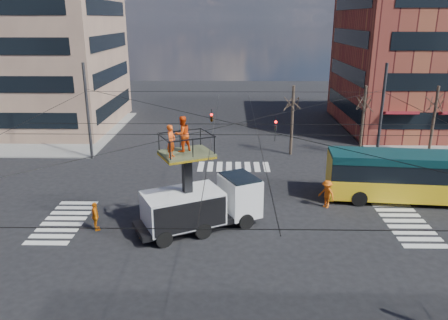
% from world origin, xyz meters
% --- Properties ---
extents(ground, '(120.00, 120.00, 0.00)m').
position_xyz_m(ground, '(0.00, 0.00, 0.00)').
color(ground, black).
rests_on(ground, ground).
extents(sidewalk_ne, '(18.00, 18.00, 0.12)m').
position_xyz_m(sidewalk_ne, '(21.00, 21.00, 0.06)').
color(sidewalk_ne, slate).
rests_on(sidewalk_ne, ground).
extents(sidewalk_nw, '(18.00, 18.00, 0.12)m').
position_xyz_m(sidewalk_nw, '(-21.00, 21.00, 0.06)').
color(sidewalk_nw, slate).
rests_on(sidewalk_nw, ground).
extents(crosswalks, '(22.40, 22.40, 0.02)m').
position_xyz_m(crosswalks, '(0.00, 0.00, 0.01)').
color(crosswalks, silver).
rests_on(crosswalks, ground).
extents(building_ne, '(20.06, 16.06, 14.00)m').
position_xyz_m(building_ne, '(21.98, 23.98, 7.00)').
color(building_ne, maroon).
rests_on(building_ne, ground).
extents(overhead_network, '(24.24, 24.24, 8.00)m').
position_xyz_m(overhead_network, '(-0.07, 0.40, 4.29)').
color(overhead_network, '#2D2D30').
rests_on(overhead_network, ground).
extents(tree_a, '(2.00, 2.00, 6.00)m').
position_xyz_m(tree_a, '(5.00, 13.50, 4.63)').
color(tree_a, '#382B21').
rests_on(tree_a, ground).
extents(tree_b, '(2.00, 2.00, 6.00)m').
position_xyz_m(tree_b, '(11.00, 13.50, 4.63)').
color(tree_b, '#382B21').
rests_on(tree_b, ground).
extents(tree_c, '(2.00, 2.00, 6.00)m').
position_xyz_m(tree_c, '(17.00, 13.50, 4.63)').
color(tree_c, '#382B21').
rests_on(tree_c, ground).
extents(utility_truck, '(7.30, 5.15, 6.50)m').
position_xyz_m(utility_truck, '(-1.86, -0.69, 2.09)').
color(utility_truck, black).
rests_on(utility_truck, ground).
extents(city_bus, '(12.58, 3.76, 3.20)m').
position_xyz_m(city_bus, '(12.32, 3.30, 1.73)').
color(city_bus, gold).
rests_on(city_bus, ground).
extents(traffic_cone, '(0.36, 0.36, 0.65)m').
position_xyz_m(traffic_cone, '(-4.98, -1.84, 0.32)').
color(traffic_cone, orange).
rests_on(traffic_cone, ground).
extents(worker_ground, '(0.77, 1.06, 1.67)m').
position_xyz_m(worker_ground, '(-7.76, -1.07, 0.84)').
color(worker_ground, orange).
rests_on(worker_ground, ground).
extents(flagger, '(1.26, 1.31, 1.79)m').
position_xyz_m(flagger, '(5.77, 2.25, 0.90)').
color(flagger, '#DC570D').
rests_on(flagger, ground).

